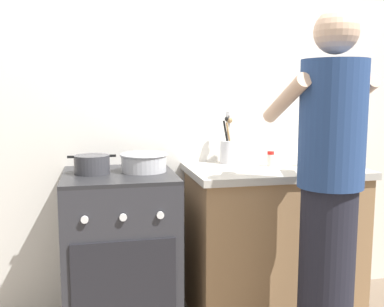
% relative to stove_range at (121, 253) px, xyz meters
% --- Properties ---
extents(back_wall, '(3.20, 0.10, 2.50)m').
position_rel_stove_range_xyz_m(back_wall, '(0.55, 0.35, 0.80)').
color(back_wall, silver).
rests_on(back_wall, ground).
extents(countertop, '(1.00, 0.60, 0.90)m').
position_rel_stove_range_xyz_m(countertop, '(0.90, 0.00, 0.00)').
color(countertop, '#99724C').
rests_on(countertop, ground).
extents(stove_range, '(0.60, 0.62, 0.90)m').
position_rel_stove_range_xyz_m(stove_range, '(0.00, 0.00, 0.00)').
color(stove_range, '#2D2D33').
rests_on(stove_range, ground).
extents(pot, '(0.26, 0.19, 0.10)m').
position_rel_stove_range_xyz_m(pot, '(-0.14, 0.02, 0.50)').
color(pot, '#38383D').
rests_on(pot, stove_range).
extents(mixing_bowl, '(0.26, 0.26, 0.10)m').
position_rel_stove_range_xyz_m(mixing_bowl, '(0.14, 0.03, 0.51)').
color(mixing_bowl, '#B7B7BC').
rests_on(mixing_bowl, stove_range).
extents(utensil_crock, '(0.10, 0.10, 0.33)m').
position_rel_stove_range_xyz_m(utensil_crock, '(0.68, 0.21, 0.55)').
color(utensil_crock, silver).
rests_on(utensil_crock, countertop).
extents(spice_bottle, '(0.04, 0.04, 0.09)m').
position_rel_stove_range_xyz_m(spice_bottle, '(0.89, 0.04, 0.49)').
color(spice_bottle, silver).
rests_on(spice_bottle, countertop).
extents(oil_bottle, '(0.06, 0.06, 0.22)m').
position_rel_stove_range_xyz_m(oil_bottle, '(1.15, -0.03, 0.54)').
color(oil_bottle, gold).
rests_on(oil_bottle, countertop).
extents(person, '(0.41, 0.50, 1.70)m').
position_rel_stove_range_xyz_m(person, '(0.93, -0.56, 0.41)').
color(person, black).
rests_on(person, ground).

